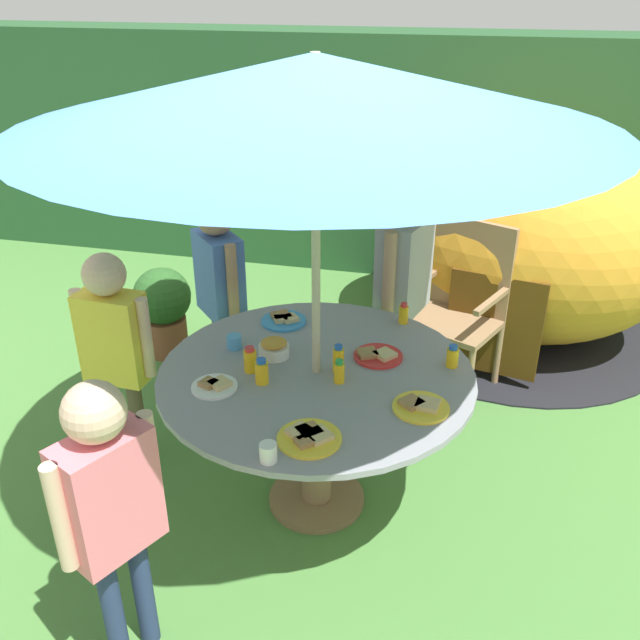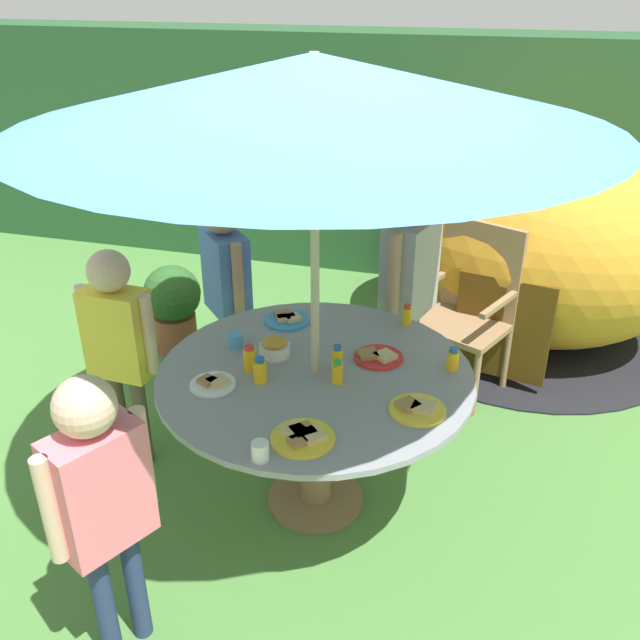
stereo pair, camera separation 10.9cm
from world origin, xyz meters
The scene contains 25 objects.
ground_plane centered at (0.00, 0.00, -0.01)m, with size 10.00×10.00×0.02m, color #477A38.
hedge_backdrop centered at (0.00, 3.14, 0.94)m, with size 9.00×0.70×1.88m, color #234C28.
garden_table centered at (0.00, 0.00, 0.58)m, with size 1.38×1.38×0.73m.
patio_umbrella centered at (0.00, 0.00, 1.90)m, with size 2.22×2.22×2.03m.
wooden_chair centered at (0.58, 1.28, 0.55)m, with size 0.62×0.59×1.01m.
dome_tent centered at (0.94, 2.06, 0.70)m, with size 2.44×2.44×1.42m.
potted_plant centered at (-1.31, 1.17, 0.33)m, with size 0.37×0.37×0.60m.
child_in_grey_shirt centered at (0.26, 0.92, 0.87)m, with size 0.28×0.45×1.36m.
child_in_blue_shirt centered at (-0.74, 0.77, 0.79)m, with size 0.35×0.35×1.23m.
child_in_yellow_shirt centered at (-0.99, 0.05, 0.75)m, with size 0.40×0.20×1.17m.
child_in_pink_shirt centered at (-0.47, -0.95, 0.76)m, with size 0.29×0.37×1.18m.
snack_bowl centered at (-0.22, 0.08, 0.77)m, with size 0.14×0.14×0.08m.
plate_front_edge centered at (0.24, 0.18, 0.74)m, with size 0.22×0.22×0.03m.
plate_far_right centered at (-0.38, -0.23, 0.74)m, with size 0.19×0.19×0.03m.
plate_back_edge centered at (0.09, -0.48, 0.74)m, with size 0.24×0.24×0.03m.
plate_near_right centered at (-0.27, 0.42, 0.74)m, with size 0.22×0.22×0.03m.
plate_center_front centered at (0.47, -0.18, 0.74)m, with size 0.23×0.23×0.03m.
juice_bottle_near_left centered at (0.09, 0.02, 0.79)m, with size 0.05×0.05×0.13m.
juice_bottle_far_left centered at (0.57, 0.18, 0.78)m, with size 0.05×0.05×0.10m.
juice_bottle_center_back centered at (-0.20, -0.14, 0.78)m, with size 0.06×0.06×0.12m.
juice_bottle_mid_left centered at (0.11, -0.06, 0.78)m, with size 0.05×0.05×0.11m.
juice_bottle_mid_right centered at (-0.28, -0.06, 0.79)m, with size 0.06×0.06×0.12m.
juice_bottle_spot_a centered at (0.31, 0.55, 0.78)m, with size 0.05×0.05×0.11m.
cup_near centered at (-0.02, -0.63, 0.77)m, with size 0.06×0.06×0.07m, color white.
cup_far centered at (-0.42, 0.11, 0.76)m, with size 0.07×0.07×0.06m, color #4C99D8.
Camera 1 is at (0.61, -2.46, 2.28)m, focal length 38.26 mm.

